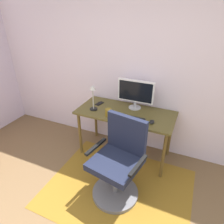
{
  "coord_description": "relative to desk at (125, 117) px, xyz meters",
  "views": [
    {
      "loc": [
        0.69,
        -0.53,
        2.08
      ],
      "look_at": [
        -0.23,
        1.57,
        0.85
      ],
      "focal_mm": 31.92,
      "sensor_mm": 36.0,
      "label": 1
    }
  ],
  "objects": [
    {
      "name": "wall_back",
      "position": [
        0.13,
        0.38,
        0.63
      ],
      "size": [
        6.0,
        0.1,
        2.6
      ],
      "primitive_type": "cube",
      "color": "silver",
      "rests_on": "ground"
    },
    {
      "name": "office_chair",
      "position": [
        0.19,
        -0.72,
        -0.24
      ],
      "size": [
        0.65,
        0.6,
        1.01
      ],
      "rotation": [
        0.0,
        0.0,
        -0.18
      ],
      "color": "slate",
      "rests_on": "ground"
    },
    {
      "name": "computer_mouse",
      "position": [
        0.41,
        -0.15,
        0.1
      ],
      "size": [
        0.06,
        0.1,
        0.03
      ],
      "primitive_type": "ellipsoid",
      "color": "black",
      "rests_on": "desk"
    },
    {
      "name": "coffee_cup",
      "position": [
        -0.18,
        -0.2,
        0.13
      ],
      "size": [
        0.09,
        0.09,
        0.1
      ],
      "primitive_type": "cylinder",
      "color": "olive",
      "rests_on": "desk"
    },
    {
      "name": "desk_lamp",
      "position": [
        -0.45,
        -0.11,
        0.32
      ],
      "size": [
        0.11,
        0.11,
        0.37
      ],
      "color": "black",
      "rests_on": "desk"
    },
    {
      "name": "monitor",
      "position": [
        0.08,
        0.17,
        0.33
      ],
      "size": [
        0.52,
        0.18,
        0.42
      ],
      "color": "#B2B2B7",
      "rests_on": "desk"
    },
    {
      "name": "area_rug",
      "position": [
        0.18,
        -0.67,
        -0.66
      ],
      "size": [
        1.78,
        1.41,
        0.01
      ],
      "primitive_type": "cube",
      "color": "brown",
      "rests_on": "ground"
    },
    {
      "name": "desk",
      "position": [
        0.0,
        0.0,
        0.0
      ],
      "size": [
        1.38,
        0.63,
        0.75
      ],
      "color": "brown",
      "rests_on": "ground"
    },
    {
      "name": "keyboard",
      "position": [
        0.1,
        -0.16,
        0.09
      ],
      "size": [
        0.43,
        0.13,
        0.02
      ],
      "primitive_type": "cube",
      "color": "black",
      "rests_on": "desk"
    },
    {
      "name": "cell_phone",
      "position": [
        -0.46,
        0.09,
        0.09
      ],
      "size": [
        0.09,
        0.15,
        0.01
      ],
      "primitive_type": "cube",
      "rotation": [
        0.0,
        0.0,
        -0.19
      ],
      "color": "black",
      "rests_on": "desk"
    }
  ]
}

